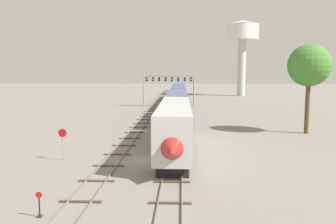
% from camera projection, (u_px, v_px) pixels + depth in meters
% --- Properties ---
extents(ground_plane, '(400.00, 400.00, 0.00)m').
position_uv_depth(ground_plane, '(152.00, 161.00, 30.68)').
color(ground_plane, gray).
extents(track_main, '(2.60, 200.00, 0.16)m').
position_uv_depth(track_main, '(179.00, 102.00, 90.13)').
color(track_main, slate).
rests_on(track_main, ground).
extents(track_near, '(2.60, 160.00, 0.16)m').
position_uv_depth(track_near, '(152.00, 110.00, 70.50)').
color(track_near, slate).
rests_on(track_near, ground).
extents(passenger_train, '(3.04, 83.11, 4.80)m').
position_uv_depth(passenger_train, '(178.00, 100.00, 65.16)').
color(passenger_train, silver).
rests_on(passenger_train, ground).
extents(signal_gantry, '(12.10, 0.49, 7.54)m').
position_uv_depth(signal_gantry, '(169.00, 82.00, 77.42)').
color(signal_gantry, '#999BA0').
rests_on(signal_gantry, ground).
extents(water_tower, '(10.49, 10.49, 24.37)m').
position_uv_depth(water_tower, '(242.00, 36.00, 110.77)').
color(water_tower, beige).
rests_on(water_tower, ground).
extents(switch_stand, '(0.36, 0.24, 1.46)m').
position_uv_depth(switch_stand, '(39.00, 208.00, 18.70)').
color(switch_stand, black).
rests_on(switch_stand, ground).
extents(stop_sign, '(0.76, 0.08, 2.88)m').
position_uv_depth(stop_sign, '(63.00, 140.00, 30.66)').
color(stop_sign, gray).
rests_on(stop_sign, ground).
extents(trackside_tree_left, '(5.38, 5.38, 11.46)m').
position_uv_depth(trackside_tree_left, '(309.00, 66.00, 43.30)').
color(trackside_tree_left, brown).
rests_on(trackside_tree_left, ground).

